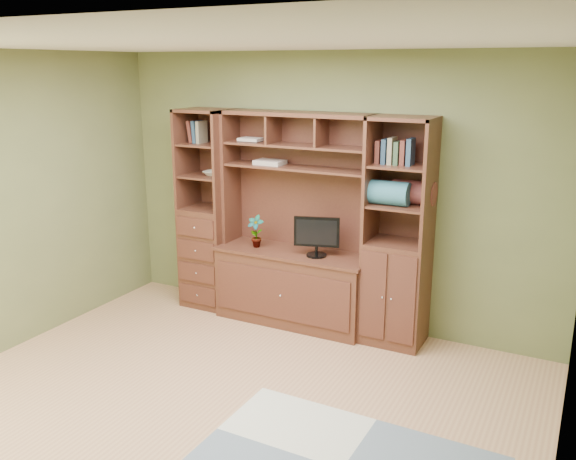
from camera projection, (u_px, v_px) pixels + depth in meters
The scene contains 10 objects.
room at pixel (211, 243), 4.12m from camera, with size 4.60×4.10×2.64m.
center_hutch at pixel (293, 222), 5.80m from camera, with size 1.54×0.53×2.05m, color #50291C.
left_tower at pixel (208, 210), 6.27m from camera, with size 0.50×0.45×2.05m, color #50291C.
right_tower at pixel (398, 234), 5.38m from camera, with size 0.55×0.45×2.05m, color #50291C.
monitor at pixel (317, 229), 5.66m from camera, with size 0.43×0.19×0.52m, color black.
orchid at pixel (256, 231), 5.97m from camera, with size 0.17×0.11×0.32m, color #A64738.
magazines at pixel (270, 162), 5.86m from camera, with size 0.28×0.20×0.04m, color #B5A59A.
bowl at pixel (213, 173), 6.13m from camera, with size 0.19×0.19×0.05m, color silver.
blanket_teal at pixel (389, 193), 5.28m from camera, with size 0.36×0.21×0.21m, color #306C7F.
blanket_red at pixel (413, 192), 5.31m from camera, with size 0.37×0.21×0.21m, color brown.
Camera 1 is at (2.27, -3.28, 2.47)m, focal length 38.00 mm.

